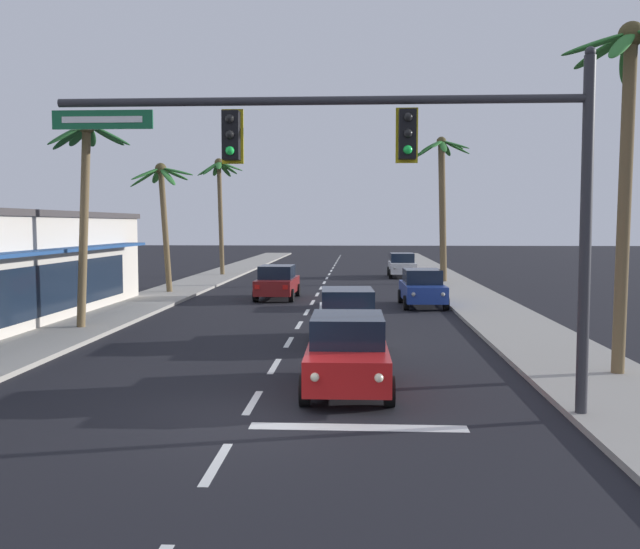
{
  "coord_description": "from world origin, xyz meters",
  "views": [
    {
      "loc": [
        2.2,
        -13.48,
        3.72
      ],
      "look_at": [
        1.03,
        8.0,
        2.2
      ],
      "focal_mm": 40.15,
      "sensor_mm": 36.0,
      "label": 1
    }
  ],
  "objects_px": {
    "traffic_signal_mast": "(416,164)",
    "palm_right_nearest": "(627,126)",
    "sedan_lead_at_stop_bar": "(347,352)",
    "sedan_oncoming_far": "(277,282)",
    "sedan_third_in_queue": "(347,315)",
    "palm_right_third": "(442,183)",
    "sedan_parked_nearest_kerb": "(402,265)",
    "sedan_parked_mid_kerb": "(422,288)",
    "palm_left_second": "(85,170)",
    "palm_left_third": "(163,198)",
    "palm_left_farthest": "(220,188)"
  },
  "relations": [
    {
      "from": "sedan_lead_at_stop_bar",
      "to": "palm_left_second",
      "type": "xyz_separation_m",
      "value": [
        -9.16,
        8.43,
        4.71
      ]
    },
    {
      "from": "palm_left_third",
      "to": "palm_right_third",
      "type": "xyz_separation_m",
      "value": [
        15.48,
        7.78,
        1.16
      ]
    },
    {
      "from": "traffic_signal_mast",
      "to": "sedan_parked_mid_kerb",
      "type": "distance_m",
      "value": 19.26
    },
    {
      "from": "sedan_lead_at_stop_bar",
      "to": "palm_left_second",
      "type": "relative_size",
      "value": 0.6
    },
    {
      "from": "sedan_oncoming_far",
      "to": "sedan_third_in_queue",
      "type": "bearing_deg",
      "value": -73.93
    },
    {
      "from": "sedan_third_in_queue",
      "to": "sedan_parked_mid_kerb",
      "type": "distance_m",
      "value": 10.56
    },
    {
      "from": "traffic_signal_mast",
      "to": "sedan_third_in_queue",
      "type": "bearing_deg",
      "value": 99.22
    },
    {
      "from": "traffic_signal_mast",
      "to": "palm_left_farthest",
      "type": "distance_m",
      "value": 38.35
    },
    {
      "from": "sedan_lead_at_stop_bar",
      "to": "sedan_oncoming_far",
      "type": "distance_m",
      "value": 19.64
    },
    {
      "from": "sedan_parked_mid_kerb",
      "to": "palm_left_farthest",
      "type": "relative_size",
      "value": 0.54
    },
    {
      "from": "sedan_parked_mid_kerb",
      "to": "palm_right_third",
      "type": "xyz_separation_m",
      "value": [
        2.28,
        12.7,
        5.38
      ]
    },
    {
      "from": "sedan_parked_mid_kerb",
      "to": "palm_left_farthest",
      "type": "distance_m",
      "value": 22.67
    },
    {
      "from": "traffic_signal_mast",
      "to": "palm_left_third",
      "type": "relative_size",
      "value": 1.48
    },
    {
      "from": "palm_left_second",
      "to": "palm_left_farthest",
      "type": "xyz_separation_m",
      "value": [
        -0.44,
        26.09,
        0.66
      ]
    },
    {
      "from": "sedan_lead_at_stop_bar",
      "to": "palm_left_farthest",
      "type": "relative_size",
      "value": 0.53
    },
    {
      "from": "palm_left_second",
      "to": "palm_right_nearest",
      "type": "relative_size",
      "value": 0.88
    },
    {
      "from": "sedan_parked_nearest_kerb",
      "to": "palm_left_farthest",
      "type": "distance_m",
      "value": 13.95
    },
    {
      "from": "palm_left_second",
      "to": "sedan_lead_at_stop_bar",
      "type": "bearing_deg",
      "value": -42.61
    },
    {
      "from": "sedan_parked_mid_kerb",
      "to": "palm_left_second",
      "type": "height_order",
      "value": "palm_left_second"
    },
    {
      "from": "sedan_parked_nearest_kerb",
      "to": "palm_left_second",
      "type": "xyz_separation_m",
      "value": [
        -12.43,
        -26.05,
        4.71
      ]
    },
    {
      "from": "sedan_lead_at_stop_bar",
      "to": "palm_right_nearest",
      "type": "xyz_separation_m",
      "value": [
        6.54,
        1.53,
        5.18
      ]
    },
    {
      "from": "traffic_signal_mast",
      "to": "palm_right_nearest",
      "type": "bearing_deg",
      "value": 35.69
    },
    {
      "from": "sedan_parked_nearest_kerb",
      "to": "palm_right_nearest",
      "type": "relative_size",
      "value": 0.53
    },
    {
      "from": "sedan_parked_nearest_kerb",
      "to": "traffic_signal_mast",
      "type": "bearing_deg",
      "value": -93.06
    },
    {
      "from": "palm_left_third",
      "to": "sedan_parked_nearest_kerb",
      "type": "bearing_deg",
      "value": 44.29
    },
    {
      "from": "palm_left_second",
      "to": "palm_left_third",
      "type": "xyz_separation_m",
      "value": [
        -0.92,
        13.02,
        -0.49
      ]
    },
    {
      "from": "sedan_parked_mid_kerb",
      "to": "palm_right_nearest",
      "type": "relative_size",
      "value": 0.53
    },
    {
      "from": "traffic_signal_mast",
      "to": "sedan_parked_nearest_kerb",
      "type": "bearing_deg",
      "value": 86.94
    },
    {
      "from": "sedan_third_in_queue",
      "to": "sedan_parked_nearest_kerb",
      "type": "relative_size",
      "value": 1.01
    },
    {
      "from": "sedan_lead_at_stop_bar",
      "to": "palm_right_nearest",
      "type": "relative_size",
      "value": 0.53
    },
    {
      "from": "sedan_third_in_queue",
      "to": "palm_right_third",
      "type": "xyz_separation_m",
      "value": [
        5.51,
        22.75,
        5.38
      ]
    },
    {
      "from": "sedan_parked_mid_kerb",
      "to": "palm_left_third",
      "type": "distance_m",
      "value": 14.71
    },
    {
      "from": "palm_right_third",
      "to": "palm_left_third",
      "type": "bearing_deg",
      "value": -153.33
    },
    {
      "from": "traffic_signal_mast",
      "to": "sedan_lead_at_stop_bar",
      "type": "xyz_separation_m",
      "value": [
        -1.31,
        2.23,
        -3.99
      ]
    },
    {
      "from": "sedan_third_in_queue",
      "to": "palm_left_second",
      "type": "height_order",
      "value": "palm_left_second"
    },
    {
      "from": "sedan_third_in_queue",
      "to": "palm_left_farthest",
      "type": "xyz_separation_m",
      "value": [
        -9.5,
        28.04,
        5.38
      ]
    },
    {
      "from": "traffic_signal_mast",
      "to": "sedan_third_in_queue",
      "type": "xyz_separation_m",
      "value": [
        -1.41,
        8.71,
        -3.99
      ]
    },
    {
      "from": "traffic_signal_mast",
      "to": "sedan_parked_nearest_kerb",
      "type": "xyz_separation_m",
      "value": [
        1.96,
        36.7,
        -3.99
      ]
    },
    {
      "from": "traffic_signal_mast",
      "to": "sedan_third_in_queue",
      "type": "height_order",
      "value": "traffic_signal_mast"
    },
    {
      "from": "sedan_third_in_queue",
      "to": "sedan_oncoming_far",
      "type": "relative_size",
      "value": 1.01
    },
    {
      "from": "sedan_parked_mid_kerb",
      "to": "sedan_parked_nearest_kerb",
      "type": "bearing_deg",
      "value": 89.51
    },
    {
      "from": "palm_right_nearest",
      "to": "palm_right_third",
      "type": "height_order",
      "value": "palm_right_third"
    },
    {
      "from": "sedan_oncoming_far",
      "to": "palm_right_nearest",
      "type": "xyz_separation_m",
      "value": [
        10.33,
        -17.74,
        5.18
      ]
    },
    {
      "from": "traffic_signal_mast",
      "to": "sedan_parked_nearest_kerb",
      "type": "height_order",
      "value": "traffic_signal_mast"
    },
    {
      "from": "sedan_parked_nearest_kerb",
      "to": "sedan_parked_mid_kerb",
      "type": "bearing_deg",
      "value": -90.49
    },
    {
      "from": "sedan_parked_nearest_kerb",
      "to": "palm_left_second",
      "type": "relative_size",
      "value": 0.6
    },
    {
      "from": "sedan_third_in_queue",
      "to": "palm_right_third",
      "type": "height_order",
      "value": "palm_right_third"
    },
    {
      "from": "sedan_parked_nearest_kerb",
      "to": "palm_left_farthest",
      "type": "bearing_deg",
      "value": 179.83
    },
    {
      "from": "traffic_signal_mast",
      "to": "palm_right_third",
      "type": "bearing_deg",
      "value": 82.59
    },
    {
      "from": "traffic_signal_mast",
      "to": "sedan_parked_nearest_kerb",
      "type": "relative_size",
      "value": 2.3
    }
  ]
}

